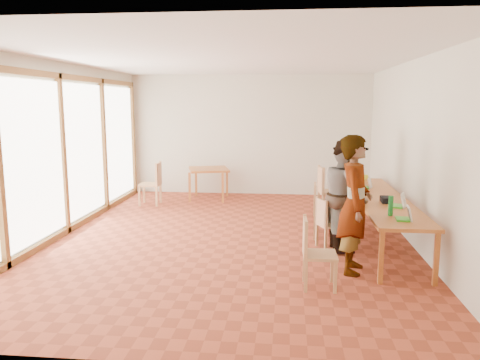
{
  "coord_description": "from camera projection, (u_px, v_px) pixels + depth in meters",
  "views": [
    {
      "loc": [
        0.94,
        -7.75,
        2.3
      ],
      "look_at": [
        0.22,
        -0.55,
        1.1
      ],
      "focal_mm": 35.0,
      "sensor_mm": 36.0,
      "label": 1
    }
  ],
  "objects": [
    {
      "name": "ground",
      "position": [
        231.0,
        237.0,
        8.08
      ],
      "size": [
        8.0,
        8.0,
        0.0
      ],
      "primitive_type": "plane",
      "color": "#9E3F26",
      "rests_on": "ground"
    },
    {
      "name": "wall_back",
      "position": [
        250.0,
        135.0,
        11.76
      ],
      "size": [
        6.0,
        0.1,
        3.0
      ],
      "primitive_type": "cube",
      "color": "beige",
      "rests_on": "ground"
    },
    {
      "name": "wall_front",
      "position": [
        173.0,
        199.0,
        3.91
      ],
      "size": [
        6.0,
        0.1,
        3.0
      ],
      "primitive_type": "cube",
      "color": "beige",
      "rests_on": "ground"
    },
    {
      "name": "wall_right",
      "position": [
        415.0,
        153.0,
        7.54
      ],
      "size": [
        0.1,
        8.0,
        3.0
      ],
      "primitive_type": "cube",
      "color": "beige",
      "rests_on": "ground"
    },
    {
      "name": "window_wall",
      "position": [
        62.0,
        149.0,
        8.13
      ],
      "size": [
        0.1,
        8.0,
        3.0
      ],
      "primitive_type": "cube",
      "color": "white",
      "rests_on": "ground"
    },
    {
      "name": "ceiling",
      "position": [
        230.0,
        58.0,
        7.59
      ],
      "size": [
        6.0,
        8.0,
        0.04
      ],
      "primitive_type": "cube",
      "color": "white",
      "rests_on": "wall_back"
    },
    {
      "name": "communal_table",
      "position": [
        380.0,
        200.0,
        7.77
      ],
      "size": [
        0.8,
        4.0,
        0.75
      ],
      "color": "#B95F29",
      "rests_on": "ground"
    },
    {
      "name": "side_table",
      "position": [
        209.0,
        172.0,
        11.2
      ],
      "size": [
        0.9,
        0.9,
        0.75
      ],
      "rotation": [
        0.0,
        0.0,
        0.27
      ],
      "color": "#B95F29",
      "rests_on": "ground"
    },
    {
      "name": "chair_near",
      "position": [
        312.0,
        245.0,
        5.81
      ],
      "size": [
        0.42,
        0.42,
        0.47
      ],
      "rotation": [
        0.0,
        0.0,
        0.02
      ],
      "color": "tan",
      "rests_on": "ground"
    },
    {
      "name": "chair_mid",
      "position": [
        326.0,
        218.0,
        7.4
      ],
      "size": [
        0.49,
        0.49,
        0.43
      ],
      "rotation": [
        0.0,
        0.0,
        0.37
      ],
      "color": "tan",
      "rests_on": "ground"
    },
    {
      "name": "chair_far",
      "position": [
        320.0,
        205.0,
        7.99
      ],
      "size": [
        0.46,
        0.46,
        0.49
      ],
      "rotation": [
        0.0,
        0.0,
        -0.06
      ],
      "color": "tan",
      "rests_on": "ground"
    },
    {
      "name": "chair_empty",
      "position": [
        326.0,
        185.0,
        9.63
      ],
      "size": [
        0.54,
        0.54,
        0.54
      ],
      "rotation": [
        0.0,
        0.0,
        0.16
      ],
      "color": "tan",
      "rests_on": "ground"
    },
    {
      "name": "chair_spare",
      "position": [
        154.0,
        179.0,
        10.59
      ],
      "size": [
        0.47,
        0.47,
        0.52
      ],
      "rotation": [
        0.0,
        0.0,
        3.18
      ],
      "color": "tan",
      "rests_on": "ground"
    },
    {
      "name": "person_near",
      "position": [
        355.0,
        204.0,
        6.31
      ],
      "size": [
        0.57,
        0.76,
        1.88
      ],
      "primitive_type": "imported",
      "rotation": [
        0.0,
        0.0,
        1.39
      ],
      "color": "gray",
      "rests_on": "ground"
    },
    {
      "name": "person_mid",
      "position": [
        345.0,
        195.0,
        7.32
      ],
      "size": [
        0.73,
        0.9,
        1.75
      ],
      "primitive_type": "imported",
      "rotation": [
        0.0,
        0.0,
        1.66
      ],
      "color": "gray",
      "rests_on": "ground"
    },
    {
      "name": "person_far",
      "position": [
        349.0,
        183.0,
        8.47
      ],
      "size": [
        0.95,
        1.25,
        1.71
      ],
      "primitive_type": "imported",
      "rotation": [
        0.0,
        0.0,
        1.25
      ],
      "color": "gray",
      "rests_on": "ground"
    },
    {
      "name": "laptop_near",
      "position": [
        406.0,
        216.0,
        6.23
      ],
      "size": [
        0.22,
        0.25,
        0.2
      ],
      "rotation": [
        0.0,
        0.0,
        -0.1
      ],
      "color": "green",
      "rests_on": "communal_table"
    },
    {
      "name": "laptop_mid",
      "position": [
        400.0,
        203.0,
        7.01
      ],
      "size": [
        0.29,
        0.31,
        0.21
      ],
      "rotation": [
        0.0,
        0.0,
        -0.36
      ],
      "color": "green",
      "rests_on": "communal_table"
    },
    {
      "name": "laptop_far",
      "position": [
        368.0,
        185.0,
        8.58
      ],
      "size": [
        0.26,
        0.27,
        0.19
      ],
      "rotation": [
        0.0,
        0.0,
        -0.33
      ],
      "color": "green",
      "rests_on": "communal_table"
    },
    {
      "name": "yellow_mug",
      "position": [
        365.0,
        177.0,
        9.52
      ],
      "size": [
        0.16,
        0.16,
        0.1
      ],
      "primitive_type": "imported",
      "rotation": [
        0.0,
        0.0,
        0.36
      ],
      "color": "gold",
      "rests_on": "communal_table"
    },
    {
      "name": "green_bottle",
      "position": [
        391.0,
        206.0,
        6.47
      ],
      "size": [
        0.07,
        0.07,
        0.28
      ],
      "primitive_type": "cylinder",
      "color": "#1A7B29",
      "rests_on": "communal_table"
    },
    {
      "name": "clear_glass",
      "position": [
        358.0,
        190.0,
        8.15
      ],
      "size": [
        0.07,
        0.07,
        0.09
      ],
      "primitive_type": "cylinder",
      "color": "silver",
      "rests_on": "communal_table"
    },
    {
      "name": "condiment_cup",
      "position": [
        356.0,
        183.0,
        8.98
      ],
      "size": [
        0.08,
        0.08,
        0.06
      ],
      "primitive_type": "cylinder",
      "color": "white",
      "rests_on": "communal_table"
    },
    {
      "name": "pink_phone",
      "position": [
        405.0,
        219.0,
        6.26
      ],
      "size": [
        0.05,
        0.1,
        0.01
      ],
      "primitive_type": "cube",
      "color": "#CC416E",
      "rests_on": "communal_table"
    },
    {
      "name": "black_pouch",
      "position": [
        386.0,
        200.0,
        7.34
      ],
      "size": [
        0.16,
        0.26,
        0.09
      ],
      "primitive_type": "cube",
      "color": "black",
      "rests_on": "communal_table"
    }
  ]
}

